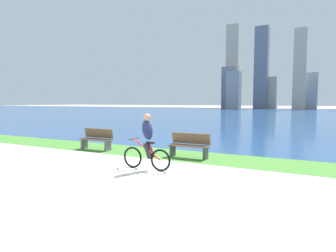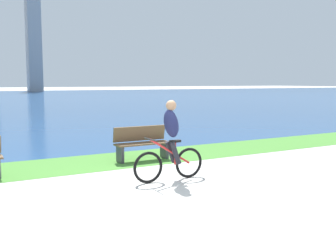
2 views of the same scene
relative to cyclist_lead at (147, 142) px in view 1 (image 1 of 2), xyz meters
The scene contains 7 objects.
ground_plane 1.11m from the cyclist_lead, 114.02° to the right, with size 300.00×300.00×0.00m, color #B2AFA8.
grass_strip_bayside 2.72m from the cyclist_lead, 96.51° to the left, with size 120.00×2.18×0.01m, color #478433.
bay_water_surface 46.57m from the cyclist_lead, 90.36° to the left, with size 300.00×85.81×0.00m, color navy.
cyclist_lead is the anchor object (origin of this frame).
bench_near_path 4.39m from the cyclist_lead, 151.02° to the left, with size 1.50×0.47×0.90m.
bench_far_along_path 2.36m from the cyclist_lead, 79.90° to the left, with size 1.50×0.47×0.90m.
city_skyline_far_shore 82.19m from the cyclist_lead, 96.36° to the left, with size 35.43×10.80×26.27m.
Camera 1 is at (4.75, -6.61, 2.05)m, focal length 30.56 mm.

